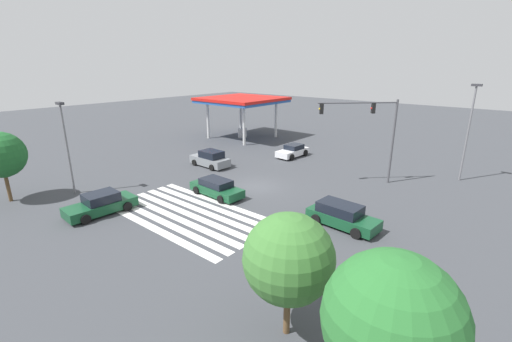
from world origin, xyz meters
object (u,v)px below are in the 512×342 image
at_px(street_light_pole_b, 469,125).
at_px(tree_corner_a, 1,155).
at_px(tree_corner_b, 289,258).
at_px(car_1, 342,216).
at_px(street_light_pole_a, 66,140).
at_px(car_4, 210,159).
at_px(car_3, 101,204).
at_px(tree_corner_c, 392,320).
at_px(traffic_signal_mast, 373,125).
at_px(pedestrian, 276,240).
at_px(car_2, 216,188).
at_px(car_0, 293,151).

bearing_deg(street_light_pole_b, tree_corner_a, -132.36).
distance_m(street_light_pole_b, tree_corner_b, 25.49).
bearing_deg(car_1, street_light_pole_a, -152.65).
bearing_deg(car_4, car_3, 103.56).
xyz_separation_m(tree_corner_b, tree_corner_c, (4.22, -1.53, 0.63)).
distance_m(traffic_signal_mast, tree_corner_b, 19.83).
bearing_deg(car_4, car_1, 168.64).
distance_m(car_1, tree_corner_b, 10.60).
distance_m(pedestrian, tree_corner_c, 10.32).
distance_m(car_4, street_light_pole_b, 24.11).
bearing_deg(tree_corner_c, car_4, 146.96).
xyz_separation_m(car_3, car_4, (-2.74, 12.96, 0.08)).
bearing_deg(street_light_pole_a, pedestrian, 9.24).
bearing_deg(street_light_pole_a, car_2, 37.68).
relative_size(pedestrian, tree_corner_c, 0.29).
bearing_deg(pedestrian, tree_corner_c, -172.06).
distance_m(traffic_signal_mast, street_light_pole_b, 8.74).
distance_m(tree_corner_a, tree_corner_c, 28.42).
distance_m(car_2, tree_corner_b, 15.64).
xyz_separation_m(traffic_signal_mast, tree_corner_c, (8.99, -20.69, -1.28)).
bearing_deg(car_4, pedestrian, 150.34).
height_order(car_0, car_2, car_0).
bearing_deg(car_2, car_3, -113.57).
bearing_deg(tree_corner_b, car_0, 123.69).
relative_size(car_1, car_2, 0.98).
xyz_separation_m(pedestrian, tree_corner_a, (-20.44, -6.92, 2.75)).
distance_m(car_1, tree_corner_a, 25.10).
relative_size(street_light_pole_a, tree_corner_b, 1.46).
height_order(car_0, pedestrian, pedestrian).
relative_size(traffic_signal_mast, car_3, 1.52).
bearing_deg(traffic_signal_mast, street_light_pole_a, 0.76).
distance_m(traffic_signal_mast, car_4, 16.15).
bearing_deg(tree_corner_c, car_0, 128.65).
relative_size(tree_corner_a, tree_corner_c, 0.94).
bearing_deg(street_light_pole_a, car_0, 71.29).
xyz_separation_m(car_2, pedestrian, (9.13, -4.18, 0.29)).
relative_size(car_2, tree_corner_a, 0.89).
bearing_deg(pedestrian, car_3, 59.35).
xyz_separation_m(car_0, street_light_pole_a, (-7.17, -21.17, 3.82)).
height_order(car_4, tree_corner_c, tree_corner_c).
xyz_separation_m(car_2, tree_corner_b, (12.86, -8.48, 2.67)).
relative_size(car_3, street_light_pole_a, 0.65).
height_order(car_2, car_4, car_4).
relative_size(car_0, tree_corner_b, 0.85).
distance_m(car_1, street_light_pole_a, 21.66).
height_order(traffic_signal_mast, tree_corner_a, traffic_signal_mast).
bearing_deg(street_light_pole_b, tree_corner_b, -93.07).
height_order(car_0, car_4, car_4).
xyz_separation_m(traffic_signal_mast, car_1, (2.14, -9.22, -4.50)).
distance_m(traffic_signal_mast, car_0, 11.67).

